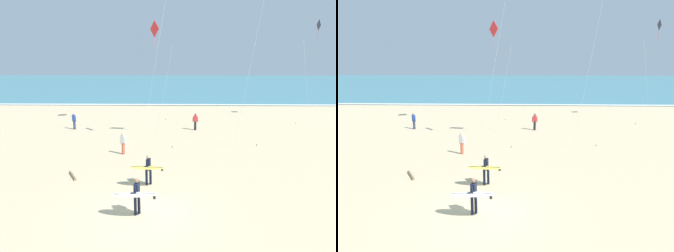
{
  "view_description": "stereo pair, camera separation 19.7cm",
  "coord_description": "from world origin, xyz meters",
  "views": [
    {
      "loc": [
        1.26,
        -12.38,
        6.95
      ],
      "look_at": [
        0.93,
        4.52,
        2.95
      ],
      "focal_mm": 32.64,
      "sensor_mm": 36.0,
      "label": 1
    },
    {
      "loc": [
        1.46,
        -12.37,
        6.95
      ],
      "look_at": [
        0.93,
        4.52,
        2.95
      ],
      "focal_mm": 32.64,
      "sensor_mm": 36.0,
      "label": 2
    }
  ],
  "objects": [
    {
      "name": "ground_plane",
      "position": [
        0.0,
        0.0,
        0.0
      ],
      "size": [
        160.0,
        160.0,
        0.0
      ],
      "primitive_type": "plane",
      "color": "#D1BA8E"
    },
    {
      "name": "ocean_water",
      "position": [
        0.0,
        59.32,
        0.04
      ],
      "size": [
        160.0,
        60.0,
        0.08
      ],
      "primitive_type": "cube",
      "color": "teal",
      "rests_on": "ground"
    },
    {
      "name": "shoreline_foam",
      "position": [
        0.0,
        29.62,
        0.09
      ],
      "size": [
        160.0,
        0.91,
        0.01
      ],
      "primitive_type": "cube",
      "color": "white",
      "rests_on": "ocean_water"
    },
    {
      "name": "surfer_lead",
      "position": [
        -0.37,
        -0.27,
        1.04
      ],
      "size": [
        2.11,
        1.06,
        1.71
      ],
      "color": "black",
      "rests_on": "ground"
    },
    {
      "name": "surfer_trailing",
      "position": [
        -0.11,
        2.9,
        1.04
      ],
      "size": [
        1.95,
        1.01,
        1.71
      ],
      "color": "black",
      "rests_on": "ground"
    },
    {
      "name": "kite_diamond_scarlet_near",
      "position": [
        -0.19,
        11.75,
        8.5
      ],
      "size": [
        1.81,
        2.43,
        9.42
      ],
      "color": "red",
      "rests_on": "ground"
    },
    {
      "name": "kite_diamond_charcoal_low",
      "position": [
        15.93,
        20.48,
        9.35
      ],
      "size": [
        2.77,
        2.76,
        10.37
      ],
      "color": "black",
      "rests_on": "ground"
    },
    {
      "name": "bystander_blue_top",
      "position": [
        -8.12,
        15.48,
        0.81
      ],
      "size": [
        0.44,
        0.32,
        1.59
      ],
      "color": "#2D334C",
      "rests_on": "ground"
    },
    {
      "name": "bystander_red_top",
      "position": [
        3.27,
        15.42,
        0.81
      ],
      "size": [
        0.5,
        0.22,
        1.59
      ],
      "color": "black",
      "rests_on": "ground"
    },
    {
      "name": "bystander_white_top",
      "position": [
        -2.31,
        8.24,
        0.81
      ],
      "size": [
        0.46,
        0.3,
        1.59
      ],
      "color": "#D8593F",
      "rests_on": "ground"
    },
    {
      "name": "driftwood_log",
      "position": [
        -4.6,
        4.07,
        0.07
      ],
      "size": [
        0.79,
        1.21,
        0.14
      ],
      "primitive_type": "cylinder",
      "rotation": [
        0.0,
        1.57,
        5.25
      ],
      "color": "#846B4C",
      "rests_on": "ground"
    }
  ]
}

